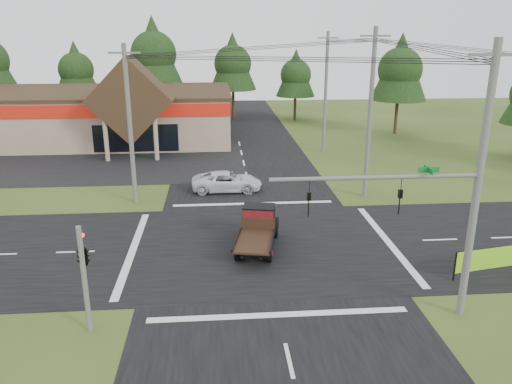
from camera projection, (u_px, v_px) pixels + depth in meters
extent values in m
plane|color=#344619|center=(263.00, 246.00, 27.23)|extent=(120.00, 120.00, 0.00)
cube|color=black|center=(263.00, 246.00, 27.23)|extent=(12.00, 120.00, 0.02)
cube|color=black|center=(263.00, 246.00, 27.23)|extent=(120.00, 12.00, 0.02)
cube|color=black|center=(86.00, 163.00, 44.17)|extent=(28.00, 14.00, 0.02)
cube|color=#A0856C|center=(89.00, 116.00, 53.68)|extent=(30.00, 15.00, 5.00)
cube|color=#342215|center=(87.00, 92.00, 52.90)|extent=(30.40, 15.40, 0.30)
cube|color=#B41A0D|center=(68.00, 112.00, 46.03)|extent=(30.00, 0.12, 1.20)
cube|color=#342215|center=(131.00, 99.00, 45.22)|extent=(7.78, 4.00, 7.78)
cylinder|color=#A0856C|center=(106.00, 139.00, 44.45)|extent=(0.40, 0.40, 4.00)
cylinder|color=#A0856C|center=(156.00, 138.00, 44.79)|extent=(0.40, 0.40, 4.00)
cube|color=black|center=(136.00, 138.00, 47.32)|extent=(8.00, 0.08, 2.60)
cylinder|color=#595651|center=(470.00, 236.00, 19.62)|extent=(0.24, 0.24, 7.00)
cylinder|color=#595651|center=(376.00, 177.00, 18.54)|extent=(8.00, 0.16, 0.16)
imported|color=black|center=(400.00, 202.00, 18.93)|extent=(0.16, 0.20, 1.00)
imported|color=black|center=(309.00, 205.00, 18.66)|extent=(0.16, 0.20, 1.00)
cube|color=#0C6626|center=(429.00, 170.00, 18.62)|extent=(0.80, 0.04, 0.22)
cylinder|color=#595651|center=(85.00, 280.00, 18.86)|extent=(0.20, 0.20, 4.40)
imported|color=black|center=(82.00, 242.00, 18.59)|extent=(0.53, 2.48, 1.00)
sphere|color=#FF0C0C|center=(82.00, 235.00, 18.67)|extent=(0.18, 0.18, 0.18)
cylinder|color=#595651|center=(477.00, 188.00, 19.00)|extent=(0.30, 0.30, 11.00)
cube|color=#595651|center=(497.00, 55.00, 17.50)|extent=(2.00, 0.12, 0.12)
cylinder|color=#595651|center=(130.00, 126.00, 32.59)|extent=(0.30, 0.30, 10.50)
cube|color=#595651|center=(124.00, 53.00, 31.16)|extent=(2.00, 0.12, 0.12)
cylinder|color=#595651|center=(370.00, 116.00, 33.67)|extent=(0.30, 0.30, 11.50)
cube|color=#595651|center=(375.00, 36.00, 32.08)|extent=(2.00, 0.12, 0.12)
cylinder|color=#595651|center=(326.00, 93.00, 46.99)|extent=(0.30, 0.30, 11.20)
cube|color=#595651|center=(328.00, 38.00, 45.45)|extent=(2.00, 0.12, 0.12)
cylinder|color=#332316|center=(80.00, 107.00, 64.98)|extent=(0.36, 0.36, 3.50)
cone|color=black|center=(76.00, 67.00, 63.43)|extent=(5.60, 5.60, 6.60)
sphere|color=black|center=(76.00, 70.00, 63.52)|extent=(4.40, 4.40, 4.40)
cylinder|color=#332316|center=(157.00, 103.00, 64.65)|extent=(0.36, 0.36, 4.55)
cone|color=black|center=(153.00, 51.00, 62.63)|extent=(7.28, 7.28, 8.58)
sphere|color=black|center=(154.00, 54.00, 62.75)|extent=(5.72, 5.72, 5.72)
cylinder|color=#332316|center=(233.00, 104.00, 66.47)|extent=(0.36, 0.36, 3.85)
cone|color=black|center=(233.00, 61.00, 64.76)|extent=(6.16, 6.16, 7.26)
sphere|color=black|center=(233.00, 64.00, 64.86)|extent=(4.84, 4.84, 4.84)
cylinder|color=#332316|center=(295.00, 108.00, 65.30)|extent=(0.36, 0.36, 3.15)
cone|color=black|center=(296.00, 73.00, 63.90)|extent=(5.04, 5.04, 5.94)
sphere|color=black|center=(296.00, 75.00, 63.98)|extent=(3.96, 3.96, 3.96)
cylinder|color=#332316|center=(396.00, 117.00, 56.48)|extent=(0.36, 0.36, 3.85)
cone|color=black|center=(400.00, 67.00, 54.77)|extent=(6.16, 6.16, 7.26)
sphere|color=black|center=(400.00, 70.00, 54.87)|extent=(4.84, 4.84, 4.84)
imported|color=silver|center=(227.00, 181.00, 36.48)|extent=(5.10, 2.38, 1.41)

